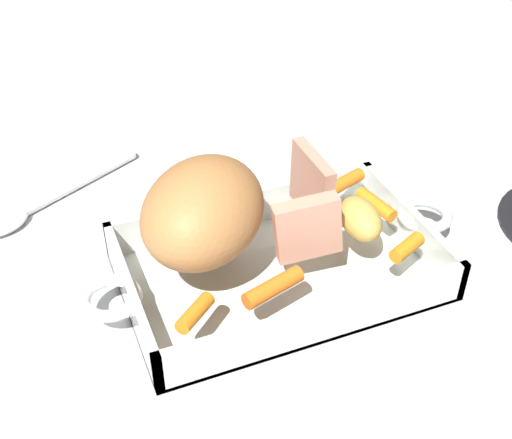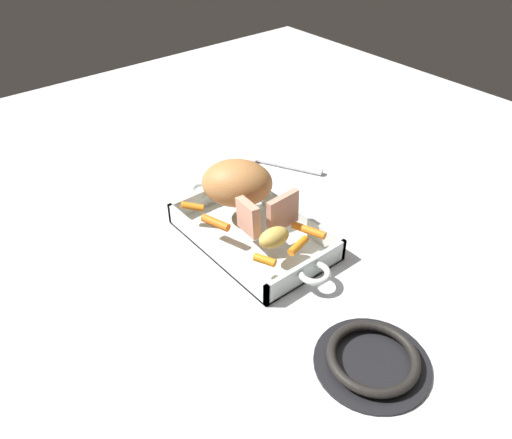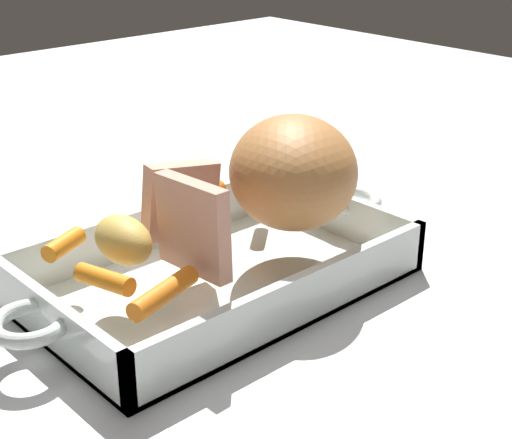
{
  "view_description": "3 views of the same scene",
  "coord_description": "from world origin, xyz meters",
  "px_view_note": "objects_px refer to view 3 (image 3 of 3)",
  "views": [
    {
      "loc": [
        -0.22,
        -0.48,
        0.48
      ],
      "look_at": [
        -0.02,
        0.02,
        0.07
      ],
      "focal_mm": 47.33,
      "sensor_mm": 36.0,
      "label": 1
    },
    {
      "loc": [
        0.63,
        -0.51,
        0.66
      ],
      "look_at": [
        0.01,
        0.0,
        0.06
      ],
      "focal_mm": 35.68,
      "sensor_mm": 36.0,
      "label": 2
    },
    {
      "loc": [
        0.38,
        0.47,
        0.33
      ],
      "look_at": [
        -0.02,
        0.02,
        0.07
      ],
      "focal_mm": 54.4,
      "sensor_mm": 36.0,
      "label": 3
    }
  ],
  "objects_px": {
    "roasting_dish": "(217,272)",
    "baby_carrot_long": "(258,179)",
    "pork_roast": "(293,171)",
    "baby_carrot_northwest": "(105,279)",
    "roast_slice_thin": "(193,227)",
    "baby_carrot_short": "(64,244)",
    "baby_carrot_northeast": "(200,198)",
    "baby_carrot_southwest": "(164,293)",
    "roast_slice_thick": "(181,200)",
    "potato_corner": "(123,240)"
  },
  "relations": [
    {
      "from": "baby_carrot_northwest",
      "to": "potato_corner",
      "type": "xyz_separation_m",
      "value": [
        -0.04,
        -0.03,
        0.01
      ]
    },
    {
      "from": "roasting_dish",
      "to": "potato_corner",
      "type": "xyz_separation_m",
      "value": [
        0.08,
        -0.02,
        0.05
      ]
    },
    {
      "from": "roast_slice_thin",
      "to": "baby_carrot_northeast",
      "type": "distance_m",
      "value": 0.14
    },
    {
      "from": "roasting_dish",
      "to": "baby_carrot_northeast",
      "type": "bearing_deg",
      "value": -118.33
    },
    {
      "from": "baby_carrot_northwest",
      "to": "roast_slice_thin",
      "type": "bearing_deg",
      "value": 163.1
    },
    {
      "from": "pork_roast",
      "to": "potato_corner",
      "type": "distance_m",
      "value": 0.16
    },
    {
      "from": "pork_roast",
      "to": "baby_carrot_northwest",
      "type": "xyz_separation_m",
      "value": [
        0.19,
        -0.01,
        -0.04
      ]
    },
    {
      "from": "roast_slice_thick",
      "to": "baby_carrot_short",
      "type": "height_order",
      "value": "roast_slice_thick"
    },
    {
      "from": "pork_roast",
      "to": "baby_carrot_long",
      "type": "height_order",
      "value": "pork_roast"
    },
    {
      "from": "roast_slice_thin",
      "to": "baby_carrot_short",
      "type": "relative_size",
      "value": 1.79
    },
    {
      "from": "baby_carrot_short",
      "to": "potato_corner",
      "type": "distance_m",
      "value": 0.06
    },
    {
      "from": "pork_roast",
      "to": "roast_slice_thin",
      "type": "relative_size",
      "value": 1.97
    },
    {
      "from": "baby_carrot_northeast",
      "to": "baby_carrot_southwest",
      "type": "relative_size",
      "value": 0.91
    },
    {
      "from": "roasting_dish",
      "to": "potato_corner",
      "type": "height_order",
      "value": "potato_corner"
    },
    {
      "from": "baby_carrot_northwest",
      "to": "baby_carrot_southwest",
      "type": "bearing_deg",
      "value": 113.65
    },
    {
      "from": "baby_carrot_northeast",
      "to": "potato_corner",
      "type": "height_order",
      "value": "potato_corner"
    },
    {
      "from": "baby_carrot_northwest",
      "to": "baby_carrot_southwest",
      "type": "relative_size",
      "value": 0.74
    },
    {
      "from": "pork_roast",
      "to": "baby_carrot_northwest",
      "type": "distance_m",
      "value": 0.2
    },
    {
      "from": "baby_carrot_short",
      "to": "baby_carrot_northwest",
      "type": "xyz_separation_m",
      "value": [
        0.01,
        0.08,
        -0.0
      ]
    },
    {
      "from": "roast_slice_thick",
      "to": "baby_carrot_southwest",
      "type": "height_order",
      "value": "roast_slice_thick"
    },
    {
      "from": "pork_roast",
      "to": "baby_carrot_southwest",
      "type": "xyz_separation_m",
      "value": [
        0.17,
        0.04,
        -0.04
      ]
    },
    {
      "from": "pork_roast",
      "to": "baby_carrot_southwest",
      "type": "bearing_deg",
      "value": 13.54
    },
    {
      "from": "roasting_dish",
      "to": "potato_corner",
      "type": "distance_m",
      "value": 0.1
    },
    {
      "from": "pork_roast",
      "to": "baby_carrot_northwest",
      "type": "height_order",
      "value": "pork_roast"
    },
    {
      "from": "roast_slice_thick",
      "to": "baby_carrot_northeast",
      "type": "relative_size",
      "value": 1.03
    },
    {
      "from": "roast_slice_thin",
      "to": "roast_slice_thick",
      "type": "xyz_separation_m",
      "value": [
        -0.03,
        -0.06,
        -0.0
      ]
    },
    {
      "from": "baby_carrot_long",
      "to": "baby_carrot_southwest",
      "type": "bearing_deg",
      "value": 31.48
    },
    {
      "from": "baby_carrot_short",
      "to": "pork_roast",
      "type": "bearing_deg",
      "value": 156.42
    },
    {
      "from": "pork_roast",
      "to": "roast_slice_thick",
      "type": "bearing_deg",
      "value": -25.63
    },
    {
      "from": "baby_carrot_southwest",
      "to": "potato_corner",
      "type": "relative_size",
      "value": 1.09
    },
    {
      "from": "roast_slice_thin",
      "to": "roast_slice_thick",
      "type": "relative_size",
      "value": 1.15
    },
    {
      "from": "roasting_dish",
      "to": "baby_carrot_long",
      "type": "height_order",
      "value": "baby_carrot_long"
    },
    {
      "from": "roasting_dish",
      "to": "roast_slice_thin",
      "type": "bearing_deg",
      "value": 33.98
    },
    {
      "from": "roasting_dish",
      "to": "baby_carrot_northeast",
      "type": "relative_size",
      "value": 6.58
    },
    {
      "from": "baby_carrot_long",
      "to": "roasting_dish",
      "type": "bearing_deg",
      "value": 31.62
    },
    {
      "from": "baby_carrot_long",
      "to": "baby_carrot_southwest",
      "type": "distance_m",
      "value": 0.25
    },
    {
      "from": "roasting_dish",
      "to": "baby_carrot_northwest",
      "type": "height_order",
      "value": "baby_carrot_northwest"
    },
    {
      "from": "baby_carrot_long",
      "to": "potato_corner",
      "type": "distance_m",
      "value": 0.2
    },
    {
      "from": "baby_carrot_southwest",
      "to": "baby_carrot_northeast",
      "type": "bearing_deg",
      "value": -136.82
    },
    {
      "from": "roasting_dish",
      "to": "roast_slice_thin",
      "type": "distance_m",
      "value": 0.09
    },
    {
      "from": "roast_slice_thick",
      "to": "roast_slice_thin",
      "type": "bearing_deg",
      "value": 60.93
    },
    {
      "from": "roasting_dish",
      "to": "baby_carrot_northwest",
      "type": "relative_size",
      "value": 8.08
    },
    {
      "from": "baby_carrot_northeast",
      "to": "roast_slice_thin",
      "type": "bearing_deg",
      "value": 49.28
    },
    {
      "from": "roasting_dish",
      "to": "pork_roast",
      "type": "distance_m",
      "value": 0.11
    },
    {
      "from": "roast_slice_thin",
      "to": "baby_carrot_long",
      "type": "height_order",
      "value": "roast_slice_thin"
    },
    {
      "from": "baby_carrot_northwest",
      "to": "potato_corner",
      "type": "bearing_deg",
      "value": -141.57
    },
    {
      "from": "pork_roast",
      "to": "baby_carrot_northwest",
      "type": "bearing_deg",
      "value": -1.57
    },
    {
      "from": "baby_carrot_long",
      "to": "pork_roast",
      "type": "bearing_deg",
      "value": 66.17
    },
    {
      "from": "baby_carrot_northeast",
      "to": "roasting_dish",
      "type": "bearing_deg",
      "value": 61.67
    },
    {
      "from": "roast_slice_thin",
      "to": "baby_carrot_southwest",
      "type": "height_order",
      "value": "roast_slice_thin"
    }
  ]
}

